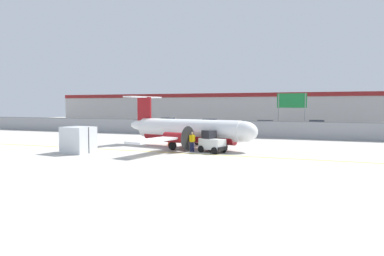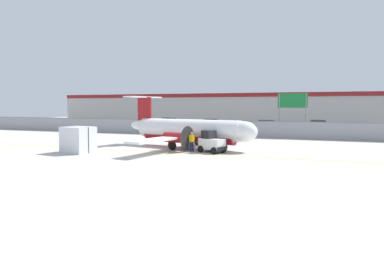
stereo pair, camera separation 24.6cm
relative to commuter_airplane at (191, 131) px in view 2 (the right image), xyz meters
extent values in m
plane|color=#BCB7AD|center=(-1.19, -5.75, -1.60)|extent=(140.00, 140.00, 0.00)
cube|color=yellow|center=(-1.19, -3.75, -1.60)|extent=(84.00, 0.20, 0.01)
cube|color=gray|center=(-1.19, 12.25, -0.60)|extent=(98.00, 0.04, 2.00)
cylinder|color=slate|center=(-1.19, 12.25, 0.45)|extent=(98.00, 0.10, 0.10)
cube|color=#38383A|center=(-1.19, 23.75, -1.54)|extent=(98.00, 17.00, 0.12)
cube|color=#BCB7B2|center=(-1.19, 42.25, 1.65)|extent=(91.00, 8.00, 6.50)
cube|color=maroon|center=(-1.19, 38.25, 4.50)|extent=(91.00, 0.20, 0.80)
cylinder|color=white|center=(-0.24, 0.05, 0.15)|extent=(10.93, 4.13, 1.90)
ellipsoid|color=white|center=(5.29, -1.14, 0.15)|extent=(2.81, 2.29, 1.80)
ellipsoid|color=white|center=(-5.78, 1.25, 0.35)|extent=(3.19, 1.66, 1.05)
cylinder|color=maroon|center=(-0.24, 0.05, -0.38)|extent=(9.76, 3.49, 1.48)
cube|color=white|center=(-0.15, 0.03, -0.42)|extent=(4.94, 15.98, 0.18)
cylinder|color=maroon|center=(0.60, 2.53, -0.42)|extent=(2.34, 1.34, 0.90)
cone|color=black|center=(1.72, 2.29, -0.42)|extent=(0.53, 0.53, 0.44)
cylinder|color=#262626|center=(1.87, 2.26, -0.42)|extent=(0.48, 2.06, 2.10)
cylinder|color=maroon|center=(-0.50, -2.55, -0.42)|extent=(2.34, 1.34, 0.90)
cone|color=black|center=(0.63, -2.79, -0.42)|extent=(0.53, 0.53, 0.44)
cylinder|color=#262626|center=(0.77, -2.83, -0.42)|extent=(0.48, 2.06, 2.10)
cube|color=maroon|center=(-5.51, 1.19, 1.70)|extent=(1.70, 0.53, 3.10)
cube|color=white|center=(-5.64, 1.22, 3.25)|extent=(2.09, 4.92, 0.14)
cylinder|color=#59595B|center=(3.47, -0.75, -0.82)|extent=(0.17, 0.17, 0.97)
cylinder|color=black|center=(3.47, -0.75, -1.30)|extent=(0.63, 0.34, 0.60)
cylinder|color=#59595B|center=(-0.07, 2.28, -0.78)|extent=(0.17, 0.17, 0.90)
cylinder|color=black|center=(-0.07, 2.28, -1.22)|extent=(0.79, 0.38, 0.76)
cylinder|color=#59595B|center=(-1.00, -2.04, -0.78)|extent=(0.17, 0.17, 0.90)
cylinder|color=black|center=(-1.00, -2.04, -1.22)|extent=(0.79, 0.38, 0.76)
cube|color=silver|center=(2.85, -2.46, -0.87)|extent=(2.46, 1.91, 0.90)
cube|color=black|center=(2.53, -2.32, -0.07)|extent=(1.23, 1.28, 0.70)
cube|color=black|center=(3.89, -2.94, -1.17)|extent=(0.60, 1.07, 0.30)
cylinder|color=black|center=(3.78, -2.23, -1.32)|extent=(0.58, 0.40, 0.56)
cylinder|color=black|center=(3.28, -3.32, -1.32)|extent=(0.58, 0.40, 0.56)
cylinder|color=black|center=(2.41, -1.61, -1.32)|extent=(0.58, 0.40, 0.56)
cylinder|color=black|center=(1.91, -2.70, -1.32)|extent=(0.58, 0.40, 0.56)
cylinder|color=#191E4C|center=(1.16, -2.51, -1.18)|extent=(0.23, 0.23, 0.85)
cylinder|color=#191E4C|center=(1.01, -2.64, -1.18)|extent=(0.23, 0.23, 0.85)
cylinder|color=yellow|center=(1.08, -2.57, -0.45)|extent=(0.48, 0.48, 0.60)
cylinder|color=yellow|center=(1.24, -2.43, -0.42)|extent=(0.14, 0.14, 0.55)
cylinder|color=yellow|center=(0.92, -2.72, -0.42)|extent=(0.14, 0.14, 0.55)
sphere|color=tan|center=(1.08, -2.57, -0.01)|extent=(0.22, 0.22, 0.22)
cube|color=silver|center=(-7.76, -6.44, -0.50)|extent=(2.69, 2.35, 2.20)
cube|color=#333338|center=(-7.76, -6.44, -0.50)|extent=(2.42, 0.46, 2.20)
cube|color=orange|center=(2.39, 1.07, -1.58)|extent=(0.36, 0.36, 0.04)
cone|color=orange|center=(2.39, 1.07, -1.26)|extent=(0.28, 0.28, 0.60)
cylinder|color=white|center=(2.39, 1.07, -1.18)|extent=(0.17, 0.17, 0.08)
cube|color=orange|center=(-0.75, 1.96, -1.58)|extent=(0.36, 0.36, 0.04)
cone|color=orange|center=(-0.75, 1.96, -1.26)|extent=(0.28, 0.28, 0.60)
cylinder|color=white|center=(-0.75, 1.96, -1.18)|extent=(0.17, 0.17, 0.08)
cube|color=orange|center=(-2.76, 1.19, -1.58)|extent=(0.36, 0.36, 0.04)
cone|color=orange|center=(-2.76, 1.19, -1.26)|extent=(0.28, 0.28, 0.60)
cylinder|color=white|center=(-2.76, 1.19, -1.18)|extent=(0.17, 0.17, 0.08)
cube|color=gray|center=(-15.08, 28.43, -0.86)|extent=(4.37, 2.19, 0.80)
cube|color=#262D38|center=(-14.93, 28.42, -0.18)|extent=(2.37, 1.81, 0.56)
cylinder|color=black|center=(-16.58, 27.71, -1.18)|extent=(0.62, 0.27, 0.60)
cylinder|color=black|center=(-16.36, 29.50, -1.18)|extent=(0.62, 0.27, 0.60)
cylinder|color=black|center=(-13.80, 27.37, -1.18)|extent=(0.62, 0.27, 0.60)
cylinder|color=black|center=(-13.58, 29.16, -1.18)|extent=(0.62, 0.27, 0.60)
cube|color=gray|center=(-5.78, 25.78, -0.86)|extent=(4.33, 2.04, 0.80)
cube|color=#262D38|center=(-5.93, 25.77, -0.18)|extent=(2.32, 1.73, 0.56)
cylinder|color=black|center=(-4.46, 26.79, -1.18)|extent=(0.61, 0.25, 0.60)
cylinder|color=black|center=(-4.32, 25.00, -1.18)|extent=(0.61, 0.25, 0.60)
cylinder|color=black|center=(-7.25, 26.56, -1.18)|extent=(0.61, 0.25, 0.60)
cylinder|color=black|center=(-7.11, 24.77, -1.18)|extent=(0.61, 0.25, 0.60)
cube|color=slate|center=(3.51, 24.27, -0.86)|extent=(4.30, 1.96, 0.80)
cube|color=#262D38|center=(3.66, 24.26, -0.18)|extent=(2.29, 1.70, 0.56)
cylinder|color=black|center=(2.06, 23.46, -1.18)|extent=(0.61, 0.24, 0.60)
cylinder|color=black|center=(2.17, 25.26, -1.18)|extent=(0.61, 0.24, 0.60)
cylinder|color=black|center=(4.85, 23.29, -1.18)|extent=(0.61, 0.24, 0.60)
cylinder|color=black|center=(4.97, 25.08, -1.18)|extent=(0.61, 0.24, 0.60)
cube|color=black|center=(11.39, 27.11, -0.86)|extent=(4.30, 1.98, 0.80)
cube|color=#262D38|center=(11.24, 27.10, -0.18)|extent=(2.30, 1.70, 0.56)
cylinder|color=black|center=(12.73, 28.10, -1.18)|extent=(0.61, 0.24, 0.60)
cylinder|color=black|center=(12.85, 26.31, -1.18)|extent=(0.61, 0.24, 0.60)
cylinder|color=black|center=(9.93, 27.91, -1.18)|extent=(0.61, 0.24, 0.60)
cylinder|color=black|center=(10.06, 26.12, -1.18)|extent=(0.61, 0.24, 0.60)
cylinder|color=slate|center=(6.65, 14.20, 1.15)|extent=(0.14, 0.14, 5.50)
cylinder|color=slate|center=(9.85, 14.20, 1.15)|extent=(0.14, 0.14, 5.50)
cube|color=#14662D|center=(8.25, 14.20, 3.00)|extent=(3.60, 0.10, 1.80)
camera|label=1|loc=(11.04, -30.21, 2.42)|focal=32.00mm
camera|label=2|loc=(11.27, -30.13, 2.42)|focal=32.00mm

